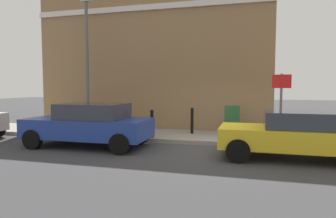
{
  "coord_description": "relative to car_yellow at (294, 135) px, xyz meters",
  "views": [
    {
      "loc": [
        -9.4,
        -1.06,
        2.02
      ],
      "look_at": [
        1.2,
        1.86,
        1.2
      ],
      "focal_mm": 31.78,
      "sensor_mm": 36.0,
      "label": 1
    }
  ],
  "objects": [
    {
      "name": "corner_building",
      "position": [
        7.19,
        5.69,
        3.31
      ],
      "size": [
        6.89,
        10.85,
        8.02
      ],
      "color": "olive",
      "rests_on": "ground"
    },
    {
      "name": "street_sign",
      "position": [
        1.53,
        0.21,
        0.96
      ],
      "size": [
        0.08,
        0.6,
        2.3
      ],
      "color": "#59595B",
      "rests_on": "sidewalk"
    },
    {
      "name": "ground",
      "position": [
        0.59,
        2.26,
        -0.7
      ],
      "size": [
        80.0,
        80.0,
        0.0
      ],
      "primitive_type": "plane",
      "color": "#38383A"
    },
    {
      "name": "bollard_far_kerb",
      "position": [
        1.54,
        4.67,
        0.0
      ],
      "size": [
        0.14,
        0.14,
        1.04
      ],
      "color": "black",
      "rests_on": "sidewalk"
    },
    {
      "name": "bollard_near_cabinet",
      "position": [
        2.84,
        3.42,
        0.0
      ],
      "size": [
        0.14,
        0.14,
        1.04
      ],
      "color": "black",
      "rests_on": "sidewalk"
    },
    {
      "name": "car_blue",
      "position": [
        0.07,
        6.4,
        0.07
      ],
      "size": [
        1.95,
        4.19,
        1.47
      ],
      "rotation": [
        0.0,
        0.0,
        1.58
      ],
      "color": "navy",
      "rests_on": "ground"
    },
    {
      "name": "lamppost",
      "position": [
        2.83,
        8.07,
        2.6
      ],
      "size": [
        0.2,
        0.44,
        5.72
      ],
      "color": "#59595B",
      "rests_on": "sidewalk"
    },
    {
      "name": "utility_cabinet",
      "position": [
        2.74,
        1.84,
        -0.02
      ],
      "size": [
        0.46,
        0.61,
        1.15
      ],
      "color": "#1E4C28",
      "rests_on": "sidewalk"
    },
    {
      "name": "car_yellow",
      "position": [
        0.0,
        0.0,
        0.0
      ],
      "size": [
        1.84,
        3.99,
        1.35
      ],
      "rotation": [
        0.0,
        0.0,
        1.56
      ],
      "color": "gold",
      "rests_on": "ground"
    },
    {
      "name": "sidewalk",
      "position": [
        2.54,
        8.26,
        -0.62
      ],
      "size": [
        2.5,
        30.0,
        0.15
      ],
      "primitive_type": "cube",
      "color": "gray",
      "rests_on": "ground"
    }
  ]
}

